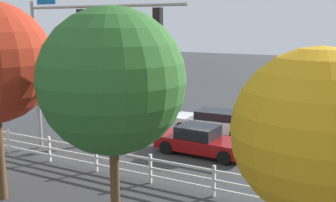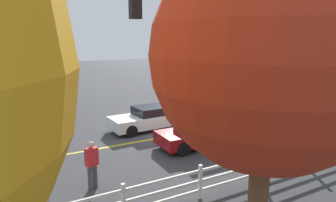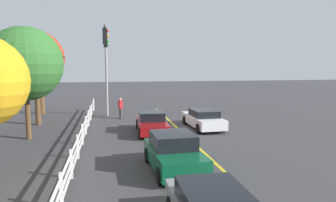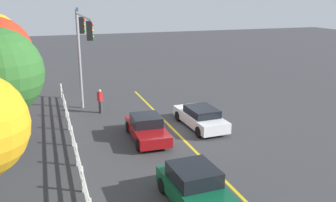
# 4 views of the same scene
# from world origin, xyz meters

# --- Properties ---
(ground_plane) EXTENTS (120.00, 120.00, 0.00)m
(ground_plane) POSITION_xyz_m (0.00, 0.00, 0.00)
(ground_plane) COLOR #38383A
(lane_center_stripe) EXTENTS (28.00, 0.16, 0.01)m
(lane_center_stripe) POSITION_xyz_m (-4.00, 0.00, 0.00)
(lane_center_stripe) COLOR gold
(lane_center_stripe) RESTS_ON ground_plane
(signal_assembly) EXTENTS (8.05, 0.38, 7.15)m
(signal_assembly) POSITION_xyz_m (4.27, 4.76, 5.06)
(signal_assembly) COLOR gray
(signal_assembly) RESTS_ON ground_plane
(car_0) EXTENTS (4.34, 1.98, 1.35)m
(car_0) POSITION_xyz_m (-0.71, 1.93, 0.64)
(car_0) COLOR maroon
(car_0) RESTS_ON ground_plane
(car_2) EXTENTS (4.07, 2.11, 1.53)m
(car_2) POSITION_xyz_m (-7.97, 2.00, 0.73)
(car_2) COLOR #0C4C2D
(car_2) RESTS_ON ground_plane
(car_3) EXTENTS (4.66, 2.02, 1.31)m
(car_3) POSITION_xyz_m (0.12, -1.74, 0.64)
(car_3) COLOR silver
(car_3) RESTS_ON ground_plane
(pedestrian) EXTENTS (0.46, 0.37, 1.69)m
(pedestrian) POSITION_xyz_m (5.02, 3.70, 0.93)
(pedestrian) COLOR #3F3F42
(pedestrian) RESTS_ON ground_plane
(white_rail_fence) EXTENTS (26.10, 0.10, 1.15)m
(white_rail_fence) POSITION_xyz_m (-3.00, 6.05, 0.60)
(white_rail_fence) COLOR white
(white_rail_fence) RESTS_ON ground_plane
(tree_0) EXTENTS (4.04, 4.04, 6.78)m
(tree_0) POSITION_xyz_m (3.50, 9.68, 4.74)
(tree_0) COLOR brown
(tree_0) RESTS_ON ground_plane
(tree_2) EXTENTS (4.27, 4.27, 6.54)m
(tree_2) POSITION_xyz_m (-1.07, 9.26, 4.40)
(tree_2) COLOR brown
(tree_2) RESTS_ON ground_plane
(tree_4) EXTENTS (3.99, 3.99, 6.82)m
(tree_4) POSITION_xyz_m (8.88, 10.47, 4.79)
(tree_4) COLOR brown
(tree_4) RESTS_ON ground_plane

